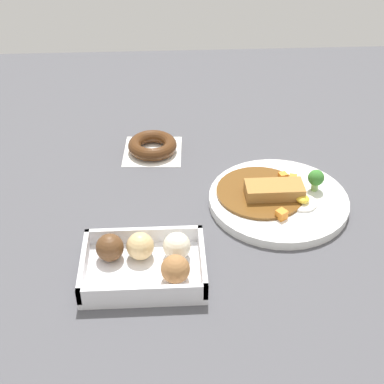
% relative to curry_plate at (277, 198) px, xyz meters
% --- Properties ---
extents(ground_plane, '(1.60, 1.60, 0.00)m').
position_rel_curry_plate_xyz_m(ground_plane, '(0.14, -0.01, -0.01)').
color(ground_plane, '#4C4C51').
extents(curry_plate, '(0.28, 0.28, 0.06)m').
position_rel_curry_plate_xyz_m(curry_plate, '(0.00, 0.00, 0.00)').
color(curry_plate, white).
rests_on(curry_plate, ground_plane).
extents(donut_box, '(0.21, 0.15, 0.06)m').
position_rel_curry_plate_xyz_m(donut_box, '(0.26, 0.18, 0.01)').
color(donut_box, white).
rests_on(donut_box, ground_plane).
extents(chocolate_ring_donut, '(0.14, 0.14, 0.03)m').
position_rel_curry_plate_xyz_m(chocolate_ring_donut, '(0.25, -0.21, 0.00)').
color(chocolate_ring_donut, white).
rests_on(chocolate_ring_donut, ground_plane).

